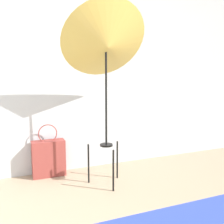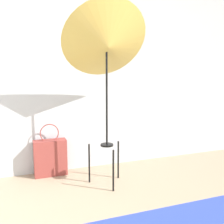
% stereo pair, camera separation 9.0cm
% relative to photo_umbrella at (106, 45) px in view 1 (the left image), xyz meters
% --- Properties ---
extents(wall_back, '(8.00, 0.05, 2.60)m').
position_rel_photo_umbrella_xyz_m(wall_back, '(-0.19, 0.62, -0.27)').
color(wall_back, '#B7BCC1').
rests_on(wall_back, ground_plane).
extents(photo_umbrella, '(0.95, 0.70, 2.01)m').
position_rel_photo_umbrella_xyz_m(photo_umbrella, '(0.00, 0.00, 0.00)').
color(photo_umbrella, black).
rests_on(photo_umbrella, ground_plane).
extents(tote_bag, '(0.40, 0.16, 0.65)m').
position_rel_photo_umbrella_xyz_m(tote_bag, '(-0.58, 0.49, -1.34)').
color(tote_bag, brown).
rests_on(tote_bag, ground_plane).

